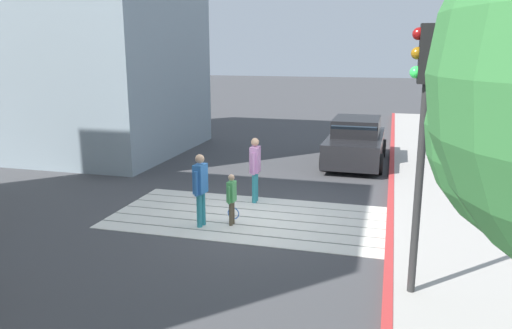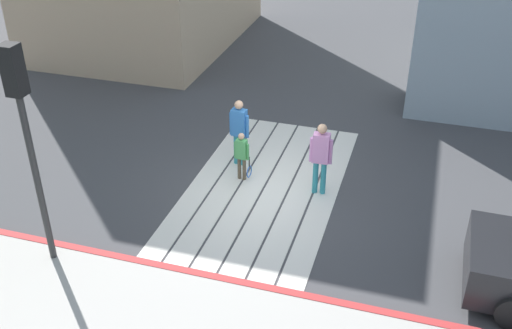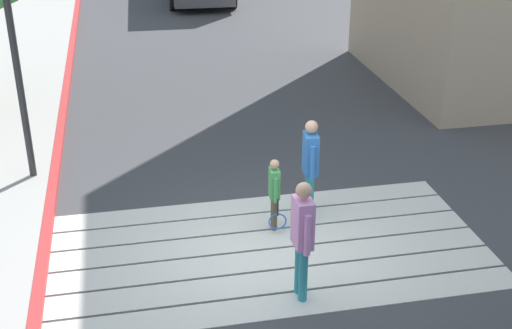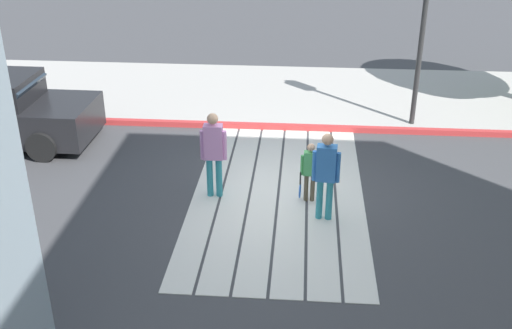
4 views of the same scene
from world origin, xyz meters
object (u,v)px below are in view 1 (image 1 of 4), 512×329
(car_parked_near_curb, at_px, (356,142))
(pedestrian_adult_lead, at_px, (255,165))
(pedestrian_adult_trailing, at_px, (200,185))
(pedestrian_child_with_racket, at_px, (232,197))
(traffic_light_corner, at_px, (423,109))

(car_parked_near_curb, relative_size, pedestrian_adult_lead, 2.56)
(pedestrian_adult_lead, height_order, pedestrian_adult_trailing, pedestrian_adult_lead)
(pedestrian_child_with_racket, bearing_deg, car_parked_near_curb, -107.45)
(pedestrian_adult_trailing, xyz_separation_m, pedestrian_child_with_racket, (-0.63, -0.27, -0.31))
(traffic_light_corner, bearing_deg, pedestrian_adult_trailing, -26.34)
(pedestrian_adult_lead, xyz_separation_m, pedestrian_child_with_racket, (0.05, 1.79, -0.33))
(traffic_light_corner, xyz_separation_m, pedestrian_adult_trailing, (4.42, -2.19, -2.07))
(car_parked_near_curb, bearing_deg, pedestrian_child_with_racket, 72.55)
(pedestrian_adult_trailing, bearing_deg, pedestrian_child_with_racket, -156.48)
(car_parked_near_curb, bearing_deg, pedestrian_adult_trailing, 68.74)
(car_parked_near_curb, distance_m, traffic_light_corner, 9.88)
(car_parked_near_curb, distance_m, pedestrian_child_with_racket, 7.36)
(traffic_light_corner, height_order, pedestrian_child_with_racket, traffic_light_corner)
(car_parked_near_curb, bearing_deg, traffic_light_corner, 99.46)
(car_parked_near_curb, height_order, pedestrian_adult_trailing, pedestrian_adult_trailing)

